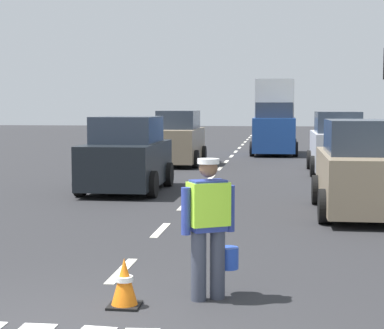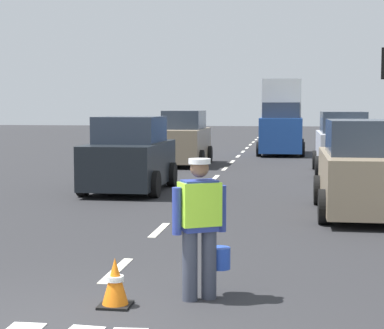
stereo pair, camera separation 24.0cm
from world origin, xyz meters
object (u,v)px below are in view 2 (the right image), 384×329
Objects in this scene: road_worker at (201,221)px; delivery_truck at (281,120)px; car_parked_curbside at (363,171)px; car_oncoming_second at (184,140)px; car_parked_far at (342,145)px; traffic_cone_near at (115,282)px; car_oncoming_lead at (130,157)px.

delivery_truck is at bearing 88.66° from road_worker.
car_oncoming_second is at bearing 117.15° from car_parked_curbside.
car_oncoming_second is at bearing 158.51° from car_parked_far.
road_worker is 0.40× the size of car_parked_far.
delivery_truck is (1.49, 24.29, 1.33)m from traffic_cone_near.
car_oncoming_second is (-3.62, -6.43, -0.64)m from delivery_truck.
car_parked_curbside is 12.26m from car_oncoming_second.
car_oncoming_second reaches higher than traffic_cone_near.
road_worker is 10.10m from car_oncoming_lead.
delivery_truck reaches higher than traffic_cone_near.
car_parked_far is at bearing 79.75° from road_worker.
delivery_truck reaches higher than car_oncoming_second.
car_parked_curbside is 6.53m from car_oncoming_lead.
car_parked_curbside is at bearing -83.52° from delivery_truck.
road_worker is 17.70m from car_oncoming_second.
delivery_truck is at bearing 60.57° from car_oncoming_second.
delivery_truck reaches higher than car_oncoming_lead.
car_oncoming_lead is (-5.78, 3.04, 0.00)m from car_parked_curbside.
car_parked_far is (5.99, 5.58, 0.04)m from car_oncoming_lead.
traffic_cone_near is at bearing -76.94° from car_oncoming_lead.
car_oncoming_second is at bearing -119.43° from delivery_truck.
car_parked_far reaches higher than road_worker.
car_parked_curbside is 0.99× the size of car_parked_far.
car_parked_curbside is at bearing -62.85° from car_oncoming_second.
car_parked_curbside is at bearing 68.82° from road_worker.
car_oncoming_second reaches higher than car_oncoming_lead.
car_parked_far reaches higher than car_oncoming_lead.
delivery_truck reaches higher than road_worker.
road_worker is 15.39m from car_parked_far.
delivery_truck is 17.45m from car_parked_curbside.
car_oncoming_second is (-2.14, 17.86, 0.70)m from traffic_cone_near.
car_parked_curbside is at bearing -27.79° from car_oncoming_lead.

